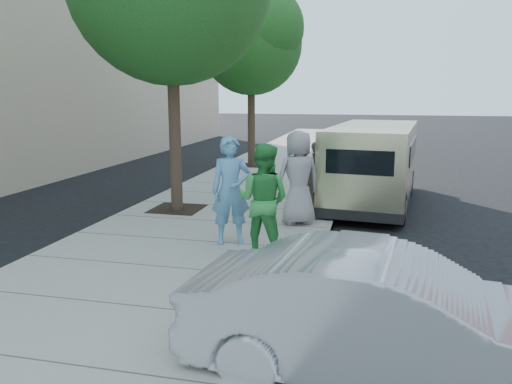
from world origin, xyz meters
TOP-DOWN VIEW (x-y plane):
  - ground at (0.00, 0.00)m, footprint 120.00×120.00m
  - sidewalk at (-1.00, 0.00)m, footprint 5.00×60.00m
  - curb_face at (1.44, 0.00)m, footprint 0.12×60.00m
  - tree_far at (-2.25, 10.00)m, footprint 3.92×3.80m
  - parking_meter at (0.32, -0.21)m, footprint 0.27×0.11m
  - van at (2.31, 4.67)m, footprint 2.47×5.84m
  - sedan at (2.51, -3.85)m, footprint 4.34×1.92m
  - person_officer at (-0.25, 0.03)m, footprint 0.86×0.71m
  - person_green_shirt at (0.49, -0.52)m, footprint 1.06×0.90m
  - person_gray_shirt at (0.76, 1.70)m, footprint 1.17×1.07m
  - person_striped_polo at (1.06, 2.57)m, footprint 1.06×0.89m

SIDE VIEW (x-z plane):
  - ground at x=0.00m, z-range 0.00..0.00m
  - sidewalk at x=-1.00m, z-range 0.00..0.15m
  - curb_face at x=1.44m, z-range -0.01..0.15m
  - sedan at x=2.51m, z-range 0.00..1.38m
  - person_striped_polo at x=1.06m, z-range 0.15..1.85m
  - parking_meter at x=0.32m, z-range 0.44..1.75m
  - van at x=2.31m, z-range 0.06..2.17m
  - person_green_shirt at x=0.49m, z-range 0.15..2.10m
  - person_officer at x=-0.25m, z-range 0.15..2.16m
  - person_gray_shirt at x=0.76m, z-range 0.15..2.16m
  - tree_far at x=-2.25m, z-range 1.64..8.13m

